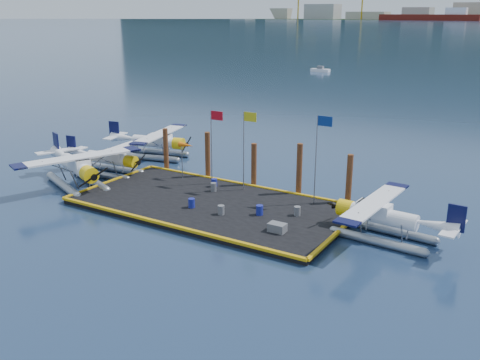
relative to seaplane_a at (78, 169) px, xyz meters
The scene contains 23 objects.
ground 12.12m from the seaplane_a, ahead, with size 4000.00×4000.00×0.00m, color navy.
dock 12.09m from the seaplane_a, ahead, with size 20.00×10.00×0.40m, color black.
dock_bumpers 12.06m from the seaplane_a, ahead, with size 20.25×10.25×0.18m, color #D39F0C, non-canonical shape.
seaplane_a is the anchor object (origin of this frame).
seaplane_b 3.96m from the seaplane_a, 93.57° to the left, with size 7.95×8.77×3.11m.
seaplane_c 10.58m from the seaplane_a, 92.97° to the left, with size 8.67×9.42×3.34m.
seaplane_d 24.21m from the seaplane_a, ahead, with size 8.25×9.09×3.23m.
drum_0 11.34m from the seaplane_a, 20.80° to the left, with size 0.47×0.47×0.67m, color #5E5F63.
drum_1 13.85m from the seaplane_a, ahead, with size 0.46×0.46×0.65m, color #5E5F63.
drum_2 16.22m from the seaplane_a, ahead, with size 0.49×0.49×0.69m, color navy.
drum_3 11.31m from the seaplane_a, ahead, with size 0.48×0.48×0.67m, color navy.
drum_4 18.61m from the seaplane_a, ahead, with size 0.45×0.45×0.64m, color #5E5F63.
drum_5 11.19m from the seaplane_a, 26.56° to the left, with size 0.46×0.46×0.65m, color navy.
crate 18.56m from the seaplane_a, ahead, with size 1.11×0.74×0.55m, color #5E5F63.
flagpole_red 11.43m from the seaplane_a, 29.97° to the left, with size 1.14×0.08×6.00m.
flagpole_yellow 14.06m from the seaplane_a, 23.73° to the left, with size 1.14×0.08×6.20m.
flagpole_blue 19.64m from the seaplane_a, 16.58° to the left, with size 1.14×0.08×6.50m.
windsock 8.97m from the seaplane_a, 38.88° to the left, with size 1.40×0.44×3.12m.
piling_0 7.91m from the seaplane_a, 64.60° to the left, with size 0.44×0.44×4.00m, color #4E2316.
piling_1 10.65m from the seaplane_a, 42.12° to the left, with size 0.44×0.44×4.20m, color #4E2316.
piling_2 14.30m from the seaplane_a, 29.93° to the left, with size 0.44×0.44×3.80m, color #4E2316.
piling_3 17.88m from the seaplane_a, 23.52° to the left, with size 0.44×0.44×4.30m, color #4E2316.
piling_4 21.60m from the seaplane_a, 19.28° to the left, with size 0.44×0.44×4.00m, color #4E2316.
Camera 1 is at (21.01, -30.34, 13.81)m, focal length 40.00 mm.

